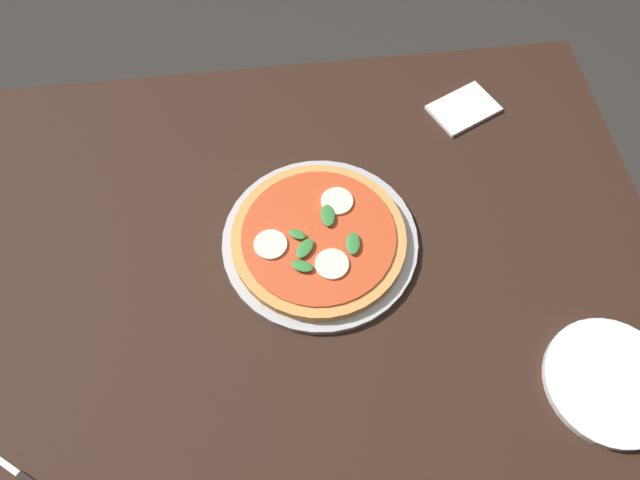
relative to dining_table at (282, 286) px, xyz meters
The scene contains 7 objects.
ground_plane 0.63m from the dining_table, ahead, with size 6.00×6.00×0.00m, color #2D2B28.
dining_table is the anchor object (origin of this frame).
serving_tray 0.13m from the dining_table, 158.39° to the right, with size 0.35×0.35×0.01m, color #B2B2B7.
pizza 0.14m from the dining_table, 159.53° to the right, with size 0.31×0.31×0.03m.
plate_white 0.58m from the dining_table, 151.15° to the left, with size 0.21×0.21×0.01m, color white.
napkin 0.51m from the dining_table, 143.01° to the right, with size 0.13×0.09×0.01m, color white.
knife 0.51m from the dining_table, 37.55° to the left, with size 0.15×0.11×0.01m.
Camera 1 is at (-0.02, 0.48, 1.65)m, focal length 33.25 mm.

